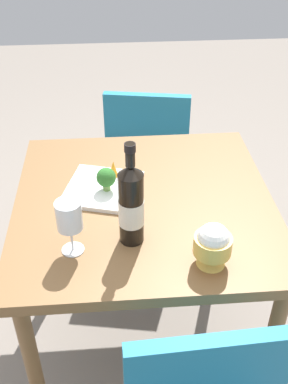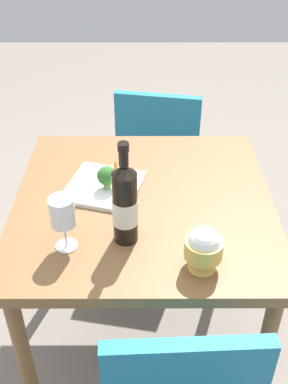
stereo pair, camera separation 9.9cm
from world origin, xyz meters
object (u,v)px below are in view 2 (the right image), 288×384
at_px(wine_bottle, 126,204).
at_px(wine_glass, 63,213).
at_px(rice_bowl, 204,248).
at_px(chair_by_wall, 159,148).
at_px(serving_plate, 104,187).
at_px(carrot_garnish_left, 116,168).
at_px(broccoli_floret, 107,176).

bearing_deg(wine_bottle, wine_glass, -78.83).
distance_m(wine_glass, rice_bowl, 0.42).
xyz_separation_m(chair_by_wall, wine_bottle, (0.94, -0.13, 0.36)).
relative_size(wine_bottle, rice_bowl, 2.40).
relative_size(serving_plate, carrot_garnish_left, 5.04).
height_order(wine_bottle, rice_bowl, wine_bottle).
relative_size(rice_bowl, broccoli_floret, 1.65).
xyz_separation_m(wine_glass, carrot_garnish_left, (-0.37, 0.13, -0.08)).
xyz_separation_m(wine_glass, serving_plate, (-0.30, 0.09, -0.12)).
distance_m(serving_plate, carrot_garnish_left, 0.09).
bearing_deg(chair_by_wall, rice_bowl, -74.89).
height_order(wine_bottle, broccoli_floret, wine_bottle).
relative_size(serving_plate, broccoli_floret, 3.59).
distance_m(wine_bottle, serving_plate, 0.31).
height_order(serving_plate, broccoli_floret, broccoli_floret).
bearing_deg(wine_glass, rice_bowl, 77.67).
bearing_deg(wine_glass, carrot_garnish_left, 160.15).
bearing_deg(rice_bowl, broccoli_floret, -141.41).
relative_size(rice_bowl, serving_plate, 0.46).
relative_size(wine_bottle, serving_plate, 1.10).
xyz_separation_m(wine_bottle, rice_bowl, (0.12, 0.22, -0.06)).
bearing_deg(wine_bottle, broccoli_floret, -163.53).
distance_m(serving_plate, broccoli_floret, 0.06).
bearing_deg(carrot_garnish_left, chair_by_wall, 163.44).
bearing_deg(carrot_garnish_left, broccoli_floret, -17.33).
bearing_deg(serving_plate, wine_bottle, 18.08).
relative_size(chair_by_wall, wine_bottle, 2.50).
relative_size(chair_by_wall, wine_glass, 4.75).
bearing_deg(wine_bottle, chair_by_wall, 171.90).
relative_size(wine_bottle, broccoli_floret, 3.96).
bearing_deg(carrot_garnish_left, wine_glass, -19.85).
xyz_separation_m(chair_by_wall, wine_glass, (0.97, -0.31, 0.36)).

